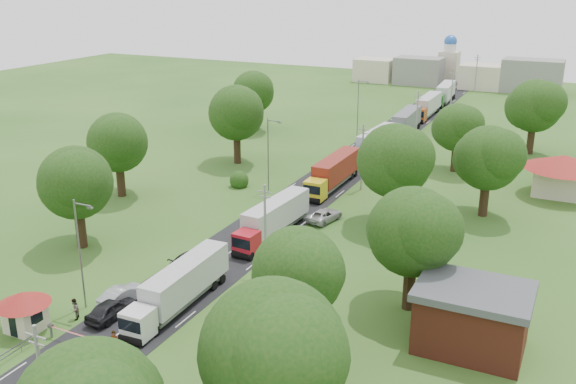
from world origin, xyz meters
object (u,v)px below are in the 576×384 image
Objects in this scene: guard_booth at (24,306)px; truck_0 at (180,286)px; pedestrian_near at (114,342)px; boom_barrier at (81,337)px; car_lane_front at (111,309)px; car_lane_mid at (123,295)px; info_sign at (391,144)px.

truck_0 reaches higher than guard_booth.
truck_0 reaches higher than pedestrian_near.
boom_barrier is 1.89× the size of car_lane_front.
car_lane_mid is (-1.64, 7.00, -0.10)m from boom_barrier.
truck_0 reaches higher than car_lane_mid.
car_lane_mid is (-8.20, -53.00, -2.21)m from info_sign.
car_lane_front is (-0.86, 4.55, -0.06)m from boom_barrier.
pedestrian_near is at bearing 3.29° from guard_booth.
truck_0 is 7.48× the size of pedestrian_near.
car_lane_front is 5.51m from pedestrian_near.
info_sign reaches higher than truck_0.
car_lane_front is (-7.42, -55.45, -2.17)m from info_sign.
boom_barrier is at bearing 0.01° from guard_booth.
car_lane_mid is at bearing -69.91° from car_lane_front.
car_lane_mid is at bearing -161.44° from truck_0.
car_lane_mid is at bearing -98.79° from info_sign.
pedestrian_near is (2.87, 0.50, 0.02)m from boom_barrier.
car_lane_front is 2.57m from car_lane_mid.
boom_barrier is at bearing -111.19° from truck_0.
guard_booth is 2.43× the size of pedestrian_near.
car_lane_mid is at bearing 103.21° from boom_barrier.
truck_0 is 2.84× the size of car_lane_mid.
pedestrian_near reaches higher than car_lane_front.
pedestrian_near is (8.71, 0.50, -1.26)m from guard_booth.
boom_barrier is at bearing 103.21° from car_lane_front.
car_lane_front is at bearing -97.62° from info_sign.
pedestrian_near is (-0.49, -8.18, -1.09)m from truck_0.
car_lane_front reaches higher than boom_barrier.
car_lane_front is at bearing -135.67° from truck_0.
info_sign reaches higher than car_lane_front.
info_sign is 2.26× the size of pedestrian_near.
boom_barrier is 0.68× the size of truck_0.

